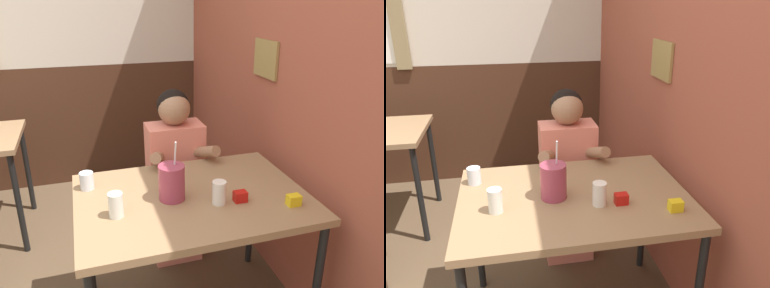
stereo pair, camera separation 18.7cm
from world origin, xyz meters
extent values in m
cube|color=#9E4C38|center=(1.43, 1.14, 1.35)|extent=(0.06, 4.28, 2.70)
cube|color=olive|center=(1.39, 0.84, 1.32)|extent=(0.02, 0.27, 0.22)
cube|color=#472819|center=(0.00, 2.31, 0.55)|extent=(5.80, 0.06, 1.10)
cube|color=#937F56|center=(-0.34, 2.26, 1.55)|extent=(0.12, 0.02, 0.94)
cube|color=#93704C|center=(0.79, 0.35, 0.75)|extent=(1.09, 0.79, 0.04)
cylinder|color=black|center=(0.28, 0.70, 0.37)|extent=(0.04, 0.04, 0.74)
cylinder|color=black|center=(1.29, 0.70, 0.37)|extent=(0.04, 0.04, 0.74)
cylinder|color=black|center=(-0.14, 1.26, 0.37)|extent=(0.04, 0.04, 0.74)
cylinder|color=black|center=(-0.14, 1.85, 0.37)|extent=(0.04, 0.04, 0.74)
cube|color=#EA7F6B|center=(0.85, 0.91, 0.23)|extent=(0.31, 0.20, 0.45)
cube|color=#EA7F6B|center=(0.85, 0.91, 0.70)|extent=(0.34, 0.20, 0.49)
sphere|color=black|center=(0.85, 0.93, 1.06)|extent=(0.20, 0.20, 0.20)
sphere|color=#9E7051|center=(0.85, 0.91, 1.04)|extent=(0.19, 0.19, 0.19)
cylinder|color=#9E7051|center=(0.71, 0.77, 0.81)|extent=(0.14, 0.27, 0.15)
cylinder|color=#9E7051|center=(0.98, 0.77, 0.81)|extent=(0.14, 0.27, 0.15)
cylinder|color=#99384C|center=(0.69, 0.35, 0.86)|extent=(0.12, 0.12, 0.17)
cylinder|color=white|center=(0.70, 0.35, 0.99)|extent=(0.01, 0.04, 0.14)
cylinder|color=silver|center=(0.31, 0.57, 0.81)|extent=(0.07, 0.07, 0.09)
cylinder|color=silver|center=(0.42, 0.27, 0.83)|extent=(0.06, 0.06, 0.11)
cylinder|color=silver|center=(0.88, 0.24, 0.83)|extent=(0.06, 0.06, 0.11)
cube|color=#B7140F|center=(0.98, 0.23, 0.80)|extent=(0.06, 0.04, 0.05)
cube|color=yellow|center=(1.20, 0.13, 0.80)|extent=(0.06, 0.04, 0.05)
camera|label=1|loc=(0.32, -1.16, 1.65)|focal=35.00mm
camera|label=2|loc=(0.50, -1.20, 1.65)|focal=35.00mm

